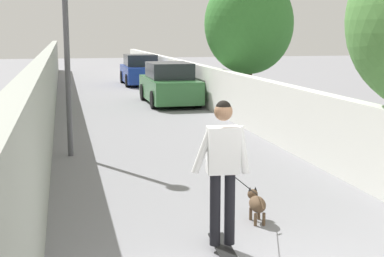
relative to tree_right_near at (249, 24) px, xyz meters
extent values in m
plane|color=gray|center=(1.00, 3.80, -2.92)|extent=(80.00, 80.00, 0.00)
cube|color=#999E93|center=(-1.00, 6.53, -1.88)|extent=(48.00, 0.30, 2.07)
cube|color=silver|center=(-1.00, 1.06, -2.20)|extent=(48.00, 0.30, 1.45)
cylinder|color=#473523|center=(0.00, 0.00, -1.90)|extent=(0.28, 0.28, 2.04)
ellipsoid|color=#387A33|center=(0.00, 0.00, 0.01)|extent=(2.96, 2.96, 3.34)
cylinder|color=#4C4C51|center=(-5.69, 5.98, -0.99)|extent=(0.12, 0.12, 3.87)
cube|color=black|center=(-11.52, 4.26, -2.85)|extent=(0.81, 0.26, 0.02)
cylinder|color=beige|center=(-11.24, 4.31, -2.89)|extent=(0.06, 0.03, 0.06)
cylinder|color=beige|center=(-11.25, 4.17, -2.89)|extent=(0.06, 0.03, 0.06)
cylinder|color=beige|center=(-11.81, 4.21, -2.89)|extent=(0.06, 0.03, 0.06)
cylinder|color=black|center=(-11.51, 4.35, -2.39)|extent=(0.14, 0.14, 0.90)
cylinder|color=black|center=(-11.53, 4.17, -2.39)|extent=(0.14, 0.14, 0.90)
cube|color=white|center=(-11.52, 4.26, -1.66)|extent=(0.25, 0.39, 0.56)
cylinder|color=white|center=(-11.50, 4.50, -1.65)|extent=(0.11, 0.29, 0.58)
cylinder|color=white|center=(-11.54, 4.02, -1.66)|extent=(0.10, 0.18, 0.59)
sphere|color=#9E7051|center=(-11.52, 4.26, -1.20)|extent=(0.22, 0.22, 0.22)
sphere|color=black|center=(-11.52, 4.26, -1.16)|extent=(0.19, 0.19, 0.19)
ellipsoid|color=brown|center=(-10.66, 3.49, -2.65)|extent=(0.41, 0.25, 0.22)
sphere|color=brown|center=(-10.40, 3.48, -2.58)|extent=(0.15, 0.15, 0.15)
cone|color=black|center=(-10.40, 3.52, -2.50)|extent=(0.05, 0.05, 0.06)
cone|color=black|center=(-10.41, 3.44, -2.50)|extent=(0.05, 0.05, 0.06)
cylinder|color=brown|center=(-10.53, 3.54, -2.83)|extent=(0.04, 0.04, 0.18)
cylinder|color=brown|center=(-10.54, 3.43, -2.83)|extent=(0.04, 0.04, 0.18)
cylinder|color=brown|center=(-10.78, 3.56, -2.83)|extent=(0.04, 0.04, 0.18)
cylinder|color=brown|center=(-10.79, 3.44, -2.83)|extent=(0.04, 0.04, 0.18)
cylinder|color=brown|center=(-10.90, 3.51, -2.57)|extent=(0.14, 0.04, 0.13)
cylinder|color=black|center=(-11.09, 3.88, -2.20)|extent=(0.87, 0.78, 0.66)
cube|color=#336B38|center=(2.56, 2.21, -2.36)|extent=(4.11, 1.70, 0.80)
cube|color=#262B33|center=(2.56, 2.21, -1.68)|extent=(2.14, 1.50, 0.60)
cylinder|color=black|center=(3.84, 3.00, -2.60)|extent=(0.64, 0.22, 0.64)
cylinder|color=black|center=(3.84, 1.42, -2.60)|extent=(0.64, 0.22, 0.64)
cylinder|color=black|center=(1.29, 3.00, -2.60)|extent=(0.64, 0.22, 0.64)
cylinder|color=black|center=(1.29, 1.42, -2.60)|extent=(0.64, 0.22, 0.64)
cube|color=navy|center=(10.42, 2.21, -2.36)|extent=(3.87, 1.70, 0.80)
cube|color=#262B33|center=(10.42, 2.21, -1.68)|extent=(2.01, 1.50, 0.60)
cylinder|color=black|center=(11.62, 3.00, -2.60)|extent=(0.64, 0.22, 0.64)
cylinder|color=black|center=(11.62, 1.42, -2.60)|extent=(0.64, 0.22, 0.64)
cylinder|color=black|center=(9.22, 3.00, -2.60)|extent=(0.64, 0.22, 0.64)
cylinder|color=black|center=(9.22, 1.42, -2.60)|extent=(0.64, 0.22, 0.64)
camera|label=1|loc=(-17.66, 6.08, -0.28)|focal=51.48mm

